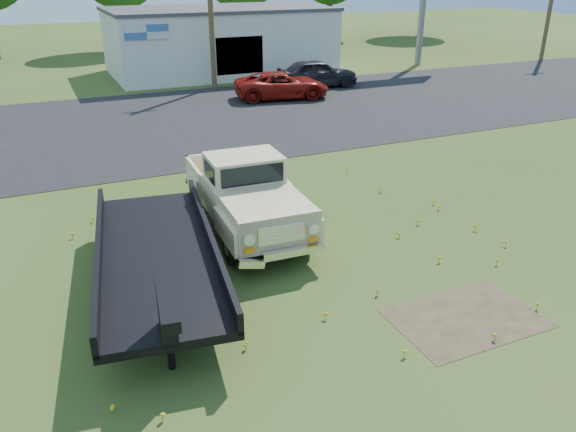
{
  "coord_description": "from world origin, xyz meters",
  "views": [
    {
      "loc": [
        -5.74,
        -10.25,
        6.55
      ],
      "look_at": [
        -0.68,
        1.0,
        1.05
      ],
      "focal_mm": 35.0,
      "sensor_mm": 36.0,
      "label": 1
    }
  ],
  "objects_px": {
    "flatbed_trailer": "(156,249)",
    "dark_sedan": "(317,73)",
    "vintage_pickup_truck": "(245,193)",
    "red_pickup": "(282,86)"
  },
  "relations": [
    {
      "from": "flatbed_trailer",
      "to": "dark_sedan",
      "type": "distance_m",
      "value": 23.3
    },
    {
      "from": "vintage_pickup_truck",
      "to": "red_pickup",
      "type": "height_order",
      "value": "vintage_pickup_truck"
    },
    {
      "from": "vintage_pickup_truck",
      "to": "red_pickup",
      "type": "xyz_separation_m",
      "value": [
        7.51,
        14.72,
        -0.35
      ]
    },
    {
      "from": "dark_sedan",
      "to": "vintage_pickup_truck",
      "type": "bearing_deg",
      "value": 154.13
    },
    {
      "from": "vintage_pickup_truck",
      "to": "flatbed_trailer",
      "type": "relative_size",
      "value": 0.79
    },
    {
      "from": "flatbed_trailer",
      "to": "dark_sedan",
      "type": "xyz_separation_m",
      "value": [
        13.51,
        18.98,
        -0.2
      ]
    },
    {
      "from": "flatbed_trailer",
      "to": "dark_sedan",
      "type": "bearing_deg",
      "value": 62.66
    },
    {
      "from": "vintage_pickup_truck",
      "to": "flatbed_trailer",
      "type": "bearing_deg",
      "value": -139.92
    },
    {
      "from": "vintage_pickup_truck",
      "to": "dark_sedan",
      "type": "height_order",
      "value": "vintage_pickup_truck"
    },
    {
      "from": "flatbed_trailer",
      "to": "dark_sedan",
      "type": "height_order",
      "value": "flatbed_trailer"
    }
  ]
}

